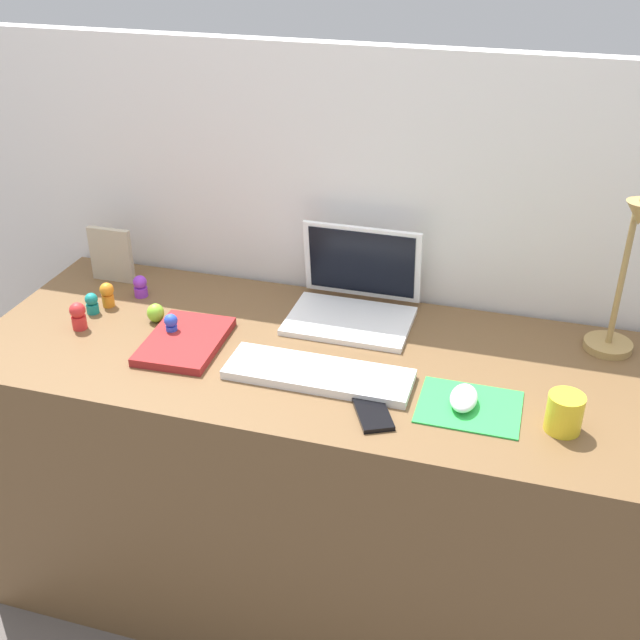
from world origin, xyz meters
TOP-DOWN VIEW (x-y plane):
  - ground_plane at (0.00, 0.00)m, footprint 6.00×6.00m
  - back_wall at (0.00, 0.36)m, footprint 2.79×0.05m
  - desk at (0.00, 0.00)m, footprint 1.59×0.63m
  - laptop at (0.05, 0.21)m, footprint 0.30×0.24m
  - keyboard at (0.04, -0.10)m, footprint 0.41×0.13m
  - mousepad at (0.37, -0.11)m, footprint 0.21×0.17m
  - mouse at (0.36, -0.11)m, footprint 0.06×0.10m
  - cell_phone at (0.19, -0.19)m, footprint 0.11×0.14m
  - desk_lamp at (0.65, 0.18)m, footprint 0.11×0.16m
  - notebook_pad at (-0.30, -0.05)m, footprint 0.18×0.25m
  - picture_frame at (-0.63, 0.21)m, footprint 0.12×0.02m
  - coffee_mug at (0.56, -0.13)m, footprint 0.07×0.07m
  - toy_figurine_red at (-0.57, -0.05)m, footprint 0.04×0.04m
  - toy_figurine_purple at (-0.51, 0.14)m, footprint 0.04×0.04m
  - toy_figurine_teal at (-0.58, 0.03)m, footprint 0.03×0.03m
  - toy_figurine_blue at (-0.34, -0.03)m, footprint 0.03×0.03m
  - toy_figurine_orange at (-0.57, 0.07)m, footprint 0.04×0.04m
  - toy_figurine_lime at (-0.41, 0.03)m, footprint 0.04×0.04m

SIDE VIEW (x-z plane):
  - ground_plane at x=0.00m, z-range 0.00..0.00m
  - desk at x=0.00m, z-range 0.00..0.74m
  - back_wall at x=0.00m, z-range 0.00..1.36m
  - mousepad at x=0.37m, z-range 0.74..0.74m
  - cell_phone at x=0.19m, z-range 0.74..0.75m
  - keyboard at x=0.04m, z-range 0.74..0.76m
  - notebook_pad at x=-0.30m, z-range 0.74..0.76m
  - mouse at x=0.36m, z-range 0.74..0.78m
  - toy_figurine_lime at x=-0.41m, z-range 0.74..0.79m
  - toy_figurine_teal at x=-0.58m, z-range 0.74..0.79m
  - toy_figurine_purple at x=-0.51m, z-range 0.74..0.80m
  - toy_figurine_blue at x=-0.34m, z-range 0.74..0.80m
  - toy_figurine_orange at x=-0.57m, z-range 0.74..0.81m
  - toy_figurine_red at x=-0.57m, z-range 0.74..0.81m
  - coffee_mug at x=0.56m, z-range 0.74..0.82m
  - laptop at x=0.05m, z-range 0.69..0.90m
  - picture_frame at x=-0.63m, z-range 0.74..0.89m
  - desk_lamp at x=0.65m, z-range 0.73..1.12m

